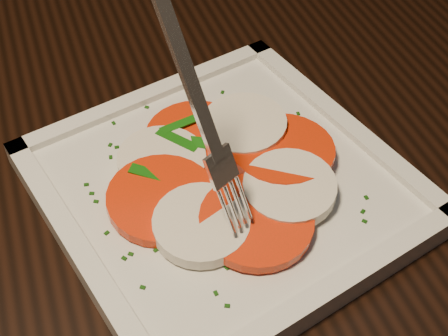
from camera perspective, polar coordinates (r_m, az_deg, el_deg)
name	(u,v)px	position (r m, az deg, el deg)	size (l,w,h in m)	color
table	(173,273)	(0.55, -4.72, -9.52)	(1.26, 0.90, 0.75)	black
plate	(224,189)	(0.47, 0.00, -1.89)	(0.25, 0.25, 0.01)	silver
caprese_salad	(224,174)	(0.45, 0.00, -0.54)	(0.20, 0.21, 0.02)	red
fork	(184,91)	(0.37, -3.65, 7.03)	(0.03, 0.08, 0.17)	white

